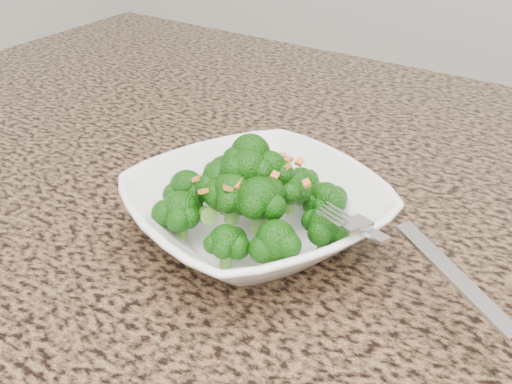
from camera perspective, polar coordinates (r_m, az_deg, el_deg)
The scene contains 5 objects.
granite_counter at distance 0.58m, azimuth 12.77°, elevation -8.52°, with size 1.64×1.04×0.03m, color brown.
bowl at distance 0.59m, azimuth 0.00°, elevation -1.89°, with size 0.23×0.23×0.06m, color white.
broccoli_pile at distance 0.56m, azimuth 0.00°, elevation 3.23°, with size 0.20×0.20×0.06m, color #124D08, non-canonical shape.
garlic_topping at distance 0.54m, azimuth 0.00°, elevation 6.44°, with size 0.12×0.12×0.01m, color orange, non-canonical shape.
fork at distance 0.50m, azimuth 11.03°, elevation -3.95°, with size 0.20×0.03×0.01m, color silver, non-canonical shape.
Camera 1 is at (0.14, -0.14, 1.24)m, focal length 45.00 mm.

